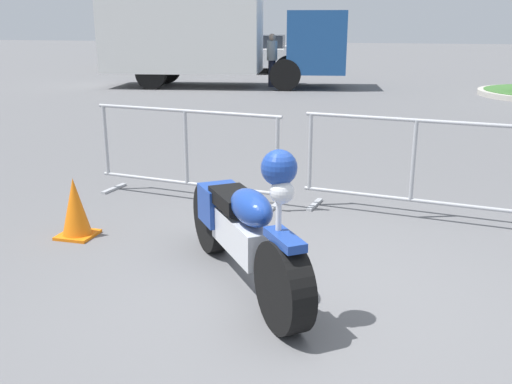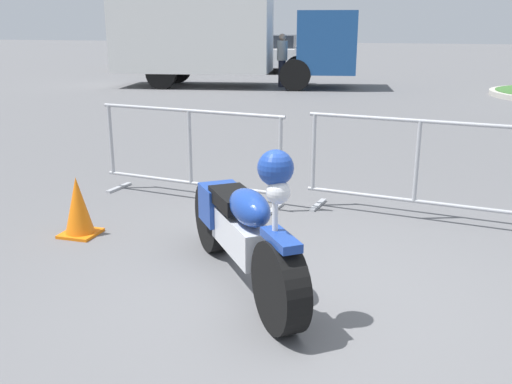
% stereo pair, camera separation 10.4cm
% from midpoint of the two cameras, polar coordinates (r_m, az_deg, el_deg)
% --- Properties ---
extents(ground_plane, '(120.00, 120.00, 0.00)m').
position_cam_midpoint_polar(ground_plane, '(4.32, 4.57, -11.13)').
color(ground_plane, '#5B5B5E').
extents(motorcycle, '(1.45, 1.84, 1.23)m').
position_cam_midpoint_polar(motorcycle, '(4.45, -2.01, -3.66)').
color(motorcycle, black).
rests_on(motorcycle, ground).
extents(crowd_barrier_near, '(2.34, 0.74, 1.07)m').
position_cam_midpoint_polar(crowd_barrier_near, '(6.66, -7.44, 3.83)').
color(crowd_barrier_near, '#9EA0A5').
rests_on(crowd_barrier_near, ground).
extents(crowd_barrier_far, '(2.34, 0.74, 1.07)m').
position_cam_midpoint_polar(crowd_barrier_far, '(6.17, 14.95, 2.40)').
color(crowd_barrier_far, '#9EA0A5').
rests_on(crowd_barrier_far, ground).
extents(box_truck, '(7.96, 3.48, 2.98)m').
position_cam_midpoint_polar(box_truck, '(19.07, -4.74, 15.35)').
color(box_truck, silver).
rests_on(box_truck, ground).
extents(parked_car_tan, '(2.45, 4.55, 1.47)m').
position_cam_midpoint_polar(parked_car_tan, '(27.65, -11.02, 13.60)').
color(parked_car_tan, tan).
rests_on(parked_car_tan, ground).
extents(parked_car_silver, '(2.42, 4.49, 1.45)m').
position_cam_midpoint_polar(parked_car_silver, '(25.95, -5.83, 13.62)').
color(parked_car_silver, '#B7BABF').
rests_on(parked_car_silver, ground).
extents(parked_car_white, '(2.54, 4.71, 1.52)m').
position_cam_midpoint_polar(parked_car_white, '(25.67, 0.77, 13.75)').
color(parked_car_white, white).
rests_on(parked_car_white, ground).
extents(pedestrian, '(0.48, 0.48, 1.69)m').
position_cam_midpoint_polar(pedestrian, '(19.03, 1.45, 13.24)').
color(pedestrian, '#262838').
rests_on(pedestrian, ground).
extents(traffic_cone, '(0.34, 0.34, 0.59)m').
position_cam_midpoint_polar(traffic_cone, '(5.79, -18.12, -1.56)').
color(traffic_cone, orange).
rests_on(traffic_cone, ground).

